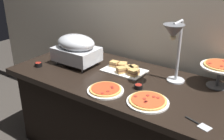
% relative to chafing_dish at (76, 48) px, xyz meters
% --- Properties ---
extents(back_wall, '(4.40, 0.04, 2.40)m').
position_rel_chafing_dish_xyz_m(back_wall, '(0.49, 0.48, 0.28)').
color(back_wall, beige).
rests_on(back_wall, ground_plane).
extents(buffet_table, '(1.90, 0.84, 0.76)m').
position_rel_chafing_dish_xyz_m(buffet_table, '(0.49, -0.02, -0.53)').
color(buffet_table, black).
rests_on(buffet_table, ground_plane).
extents(chafing_dish, '(0.39, 0.28, 0.28)m').
position_rel_chafing_dish_xyz_m(chafing_dish, '(0.00, 0.00, 0.00)').
color(chafing_dish, '#B7BABF').
rests_on(chafing_dish, buffet_table).
extents(heat_lamp, '(0.15, 0.29, 0.50)m').
position_rel_chafing_dish_xyz_m(heat_lamp, '(0.88, 0.06, 0.23)').
color(heat_lamp, '#B7BABF').
rests_on(heat_lamp, buffet_table).
extents(pizza_plate_front, '(0.29, 0.29, 0.03)m').
position_rel_chafing_dish_xyz_m(pizza_plate_front, '(0.86, -0.24, -0.14)').
color(pizza_plate_front, white).
rests_on(pizza_plate_front, buffet_table).
extents(pizza_plate_center, '(0.27, 0.27, 0.03)m').
position_rel_chafing_dish_xyz_m(pizza_plate_center, '(0.52, -0.28, -0.14)').
color(pizza_plate_center, white).
rests_on(pizza_plate_center, buffet_table).
extents(pizza_plate_raised_stand, '(0.29, 0.29, 0.19)m').
position_rel_chafing_dish_xyz_m(pizza_plate_raised_stand, '(1.18, 0.28, -0.01)').
color(pizza_plate_raised_stand, '#595B60').
rests_on(pizza_plate_raised_stand, buffet_table).
extents(sandwich_platter, '(0.36, 0.24, 0.06)m').
position_rel_chafing_dish_xyz_m(sandwich_platter, '(0.45, 0.11, -0.13)').
color(sandwich_platter, white).
rests_on(sandwich_platter, buffet_table).
extents(sauce_cup_near, '(0.07, 0.07, 0.04)m').
position_rel_chafing_dish_xyz_m(sauce_cup_near, '(-0.25, -0.24, -0.14)').
color(sauce_cup_near, black).
rests_on(sauce_cup_near, buffet_table).
extents(sauce_cup_far, '(0.06, 0.06, 0.03)m').
position_rel_chafing_dish_xyz_m(sauce_cup_far, '(0.70, -0.10, -0.14)').
color(sauce_cup_far, black).
rests_on(sauce_cup_far, buffet_table).
extents(serving_spatula, '(0.17, 0.08, 0.01)m').
position_rel_chafing_dish_xyz_m(serving_spatula, '(1.22, -0.30, -0.15)').
color(serving_spatula, '#B7BABF').
rests_on(serving_spatula, buffet_table).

